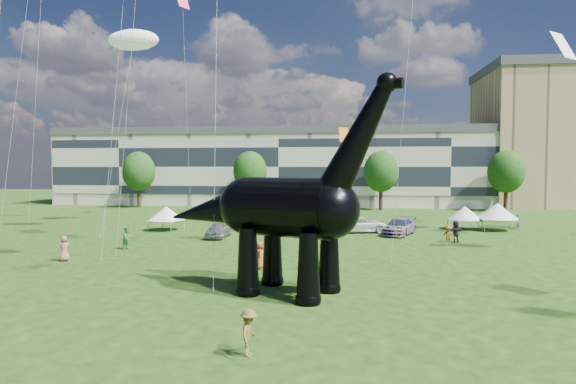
# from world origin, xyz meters

# --- Properties ---
(ground) EXTENTS (220.00, 220.00, 0.00)m
(ground) POSITION_xyz_m (0.00, 0.00, 0.00)
(ground) COLOR #16330C
(ground) RESTS_ON ground
(terrace_row) EXTENTS (78.00, 11.00, 12.00)m
(terrace_row) POSITION_xyz_m (-8.00, 62.00, 6.00)
(terrace_row) COLOR beige
(terrace_row) RESTS_ON ground
(apartment_block) EXTENTS (28.00, 18.00, 22.00)m
(apartment_block) POSITION_xyz_m (40.00, 65.00, 11.00)
(apartment_block) COLOR tan
(apartment_block) RESTS_ON ground
(tree_far_left) EXTENTS (5.20, 5.20, 9.44)m
(tree_far_left) POSITION_xyz_m (-30.00, 53.00, 6.29)
(tree_far_left) COLOR #382314
(tree_far_left) RESTS_ON ground
(tree_mid_left) EXTENTS (5.20, 5.20, 9.44)m
(tree_mid_left) POSITION_xyz_m (-12.00, 53.00, 6.29)
(tree_mid_left) COLOR #382314
(tree_mid_left) RESTS_ON ground
(tree_mid_right) EXTENTS (5.20, 5.20, 9.44)m
(tree_mid_right) POSITION_xyz_m (8.00, 53.00, 6.29)
(tree_mid_right) COLOR #382314
(tree_mid_right) RESTS_ON ground
(tree_far_right) EXTENTS (5.20, 5.20, 9.44)m
(tree_far_right) POSITION_xyz_m (26.00, 53.00, 6.29)
(tree_far_right) COLOR #382314
(tree_far_right) RESTS_ON ground
(dinosaur_sculpture) EXTENTS (13.41, 6.91, 11.20)m
(dinosaur_sculpture) POSITION_xyz_m (-1.02, 4.19, 4.23)
(dinosaur_sculpture) COLOR black
(dinosaur_sculpture) RESTS_ON ground
(car_silver) EXTENTS (1.74, 4.19, 1.42)m
(car_silver) POSITION_xyz_m (-9.03, 22.44, 0.71)
(car_silver) COLOR #B1B1B6
(car_silver) RESTS_ON ground
(car_grey) EXTENTS (5.06, 3.89, 1.60)m
(car_grey) POSITION_xyz_m (-1.66, 25.36, 0.80)
(car_grey) COLOR slate
(car_grey) RESTS_ON ground
(car_white) EXTENTS (6.03, 3.73, 1.56)m
(car_white) POSITION_xyz_m (4.11, 27.64, 0.78)
(car_white) COLOR white
(car_white) RESTS_ON ground
(car_dark) EXTENTS (4.09, 5.82, 1.57)m
(car_dark) POSITION_xyz_m (7.67, 26.27, 0.78)
(car_dark) COLOR #595960
(car_dark) RESTS_ON ground
(gazebo_near) EXTENTS (4.08, 4.08, 2.41)m
(gazebo_near) POSITION_xyz_m (14.87, 31.12, 1.69)
(gazebo_near) COLOR silver
(gazebo_near) RESTS_ON ground
(gazebo_far) EXTENTS (4.35, 4.35, 2.81)m
(gazebo_far) POSITION_xyz_m (17.96, 30.63, 1.98)
(gazebo_far) COLOR silver
(gazebo_far) RESTS_ON ground
(gazebo_left) EXTENTS (4.17, 4.17, 2.48)m
(gazebo_left) POSITION_xyz_m (-15.63, 26.86, 1.74)
(gazebo_left) COLOR white
(gazebo_left) RESTS_ON ground
(visitors) EXTENTS (51.91, 37.71, 1.88)m
(visitors) POSITION_xyz_m (-2.06, 16.51, 0.88)
(visitors) COLOR brown
(visitors) RESTS_ON ground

